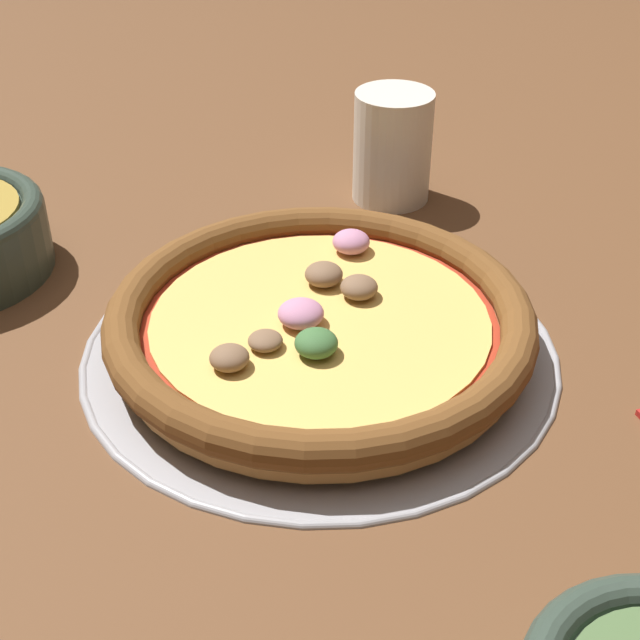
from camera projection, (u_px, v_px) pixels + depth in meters
name	position (u px, v px, depth m)	size (l,w,h in m)	color
ground_plane	(320.00, 351.00, 0.59)	(3.00, 3.00, 0.00)	brown
pizza_tray	(320.00, 347.00, 0.59)	(0.31, 0.31, 0.01)	#9E9EA3
pizza	(320.00, 322.00, 0.58)	(0.28, 0.28, 0.03)	tan
drinking_cup	(392.00, 147.00, 0.75)	(0.07, 0.07, 0.09)	silver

